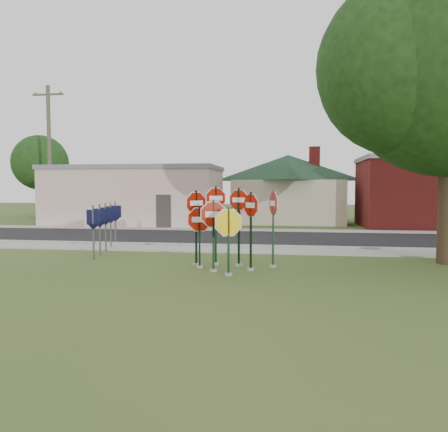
# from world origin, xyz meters

# --- Properties ---
(ground) EXTENTS (120.00, 120.00, 0.00)m
(ground) POSITION_xyz_m (0.00, 0.00, 0.00)
(ground) COLOR #395620
(ground) RESTS_ON ground
(sidewalk_near) EXTENTS (60.00, 1.60, 0.06)m
(sidewalk_near) POSITION_xyz_m (0.00, 5.50, 0.03)
(sidewalk_near) COLOR gray
(sidewalk_near) RESTS_ON ground
(road) EXTENTS (60.00, 7.00, 0.04)m
(road) POSITION_xyz_m (0.00, 10.00, 0.02)
(road) COLOR black
(road) RESTS_ON ground
(sidewalk_far) EXTENTS (60.00, 1.60, 0.06)m
(sidewalk_far) POSITION_xyz_m (0.00, 14.30, 0.03)
(sidewalk_far) COLOR gray
(sidewalk_far) RESTS_ON ground
(curb) EXTENTS (60.00, 0.20, 0.14)m
(curb) POSITION_xyz_m (0.00, 6.50, 0.07)
(curb) COLOR gray
(curb) RESTS_ON ground
(stop_sign_center) EXTENTS (1.07, 0.44, 2.37)m
(stop_sign_center) POSITION_xyz_m (-0.27, 0.86, 1.46)
(stop_sign_center) COLOR gray
(stop_sign_center) RESTS_ON ground
(stop_sign_yellow) EXTENTS (1.07, 0.48, 2.17)m
(stop_sign_yellow) POSITION_xyz_m (0.28, 0.34, 1.29)
(stop_sign_yellow) COLOR gray
(stop_sign_yellow) RESTS_ON ground
(stop_sign_left) EXTENTS (1.09, 0.24, 2.15)m
(stop_sign_left) POSITION_xyz_m (-0.83, 1.43, 1.28)
(stop_sign_left) COLOR gray
(stop_sign_left) RESTS_ON ground
(stop_sign_right) EXTENTS (0.68, 0.80, 2.59)m
(stop_sign_right) POSITION_xyz_m (0.86, 1.25, 1.60)
(stop_sign_right) COLOR gray
(stop_sign_right) RESTS_ON ground
(stop_sign_back_right) EXTENTS (0.93, 0.35, 2.71)m
(stop_sign_back_right) POSITION_xyz_m (0.41, 1.94, 1.67)
(stop_sign_back_right) COLOR gray
(stop_sign_back_right) RESTS_ON ground
(stop_sign_back_left) EXTENTS (0.87, 0.55, 2.78)m
(stop_sign_back_left) POSITION_xyz_m (-0.40, 2.10, 1.73)
(stop_sign_back_left) COLOR gray
(stop_sign_back_left) RESTS_ON ground
(stop_sign_far_right) EXTENTS (0.39, 1.03, 2.66)m
(stop_sign_far_right) POSITION_xyz_m (1.54, 1.91, 1.66)
(stop_sign_far_right) COLOR gray
(stop_sign_far_right) RESTS_ON ground
(stop_sign_far_left) EXTENTS (0.80, 0.73, 2.64)m
(stop_sign_far_left) POSITION_xyz_m (-1.03, 1.83, 1.65)
(stop_sign_far_left) COLOR gray
(stop_sign_far_left) RESTS_ON ground
(route_sign_row) EXTENTS (1.43, 4.63, 2.00)m
(route_sign_row) POSITION_xyz_m (-5.40, 4.50, 1.22)
(route_sign_row) COLOR #59595E
(route_sign_row) RESTS_ON ground
(building_stucco) EXTENTS (12.20, 6.20, 4.20)m
(building_stucco) POSITION_xyz_m (-9.00, 18.00, 2.15)
(building_stucco) COLOR beige
(building_stucco) RESTS_ON ground
(building_house) EXTENTS (11.60, 11.60, 6.20)m
(building_house) POSITION_xyz_m (2.00, 22.00, 3.65)
(building_house) COLOR #B7A992
(building_house) RESTS_ON ground
(building_brick) EXTENTS (10.20, 6.20, 4.75)m
(building_brick) POSITION_xyz_m (12.00, 18.50, 2.40)
(building_brick) COLOR maroon
(building_brick) RESTS_ON ground
(utility_pole_near) EXTENTS (2.20, 0.26, 9.50)m
(utility_pole_near) POSITION_xyz_m (-14.00, 15.20, 4.97)
(utility_pole_near) COLOR #4B4032
(utility_pole_near) RESTS_ON ground
(bg_tree_left) EXTENTS (4.90, 4.90, 7.35)m
(bg_tree_left) POSITION_xyz_m (-20.00, 24.00, 4.88)
(bg_tree_left) COLOR #302015
(bg_tree_left) RESTS_ON ground
(pedestrian) EXTENTS (0.81, 0.68, 1.91)m
(pedestrian) POSITION_xyz_m (-1.14, 14.01, 1.01)
(pedestrian) COLOR black
(pedestrian) RESTS_ON sidewalk_far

